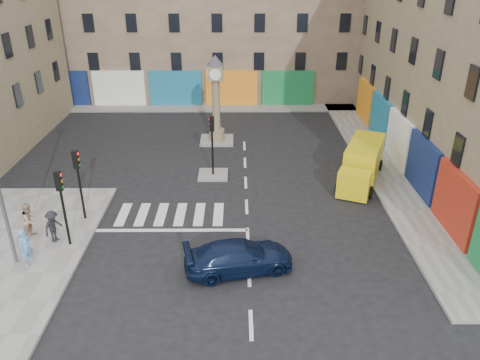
{
  "coord_description": "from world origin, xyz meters",
  "views": [
    {
      "loc": [
        -0.47,
        -18.19,
        12.25
      ],
      "look_at": [
        -0.36,
        3.19,
        2.0
      ],
      "focal_mm": 35.0,
      "sensor_mm": 36.0,
      "label": 1
    }
  ],
  "objects_px": {
    "navy_sedan": "(239,257)",
    "traffic_light_left_far": "(78,174)",
    "pedestrian_tan": "(30,220)",
    "traffic_light_island": "(212,136)",
    "pedestrian_dark": "(53,226)",
    "traffic_light_left_near": "(62,197)",
    "pedestrian_blue": "(26,247)",
    "clock_pillar": "(216,94)",
    "yellow_van": "(362,163)"
  },
  "relations": [
    {
      "from": "navy_sedan",
      "to": "traffic_light_left_far",
      "type": "bearing_deg",
      "value": 48.71
    },
    {
      "from": "pedestrian_tan",
      "to": "pedestrian_blue",
      "type": "bearing_deg",
      "value": -149.83
    },
    {
      "from": "navy_sedan",
      "to": "pedestrian_dark",
      "type": "height_order",
      "value": "pedestrian_dark"
    },
    {
      "from": "clock_pillar",
      "to": "yellow_van",
      "type": "height_order",
      "value": "clock_pillar"
    },
    {
      "from": "traffic_light_left_near",
      "to": "pedestrian_tan",
      "type": "relative_size",
      "value": 2.09
    },
    {
      "from": "navy_sedan",
      "to": "pedestrian_dark",
      "type": "bearing_deg",
      "value": 63.31
    },
    {
      "from": "traffic_light_left_far",
      "to": "clock_pillar",
      "type": "bearing_deg",
      "value": 61.06
    },
    {
      "from": "navy_sedan",
      "to": "traffic_light_left_near",
      "type": "bearing_deg",
      "value": 63.88
    },
    {
      "from": "navy_sedan",
      "to": "pedestrian_blue",
      "type": "xyz_separation_m",
      "value": [
        -9.12,
        0.26,
        0.34
      ]
    },
    {
      "from": "traffic_light_left_far",
      "to": "pedestrian_tan",
      "type": "distance_m",
      "value": 3.07
    },
    {
      "from": "traffic_light_left_far",
      "to": "pedestrian_dark",
      "type": "relative_size",
      "value": 2.33
    },
    {
      "from": "clock_pillar",
      "to": "pedestrian_dark",
      "type": "distance_m",
      "value": 15.48
    },
    {
      "from": "yellow_van",
      "to": "pedestrian_blue",
      "type": "xyz_separation_m",
      "value": [
        -16.53,
        -8.81,
        -0.07
      ]
    },
    {
      "from": "traffic_light_island",
      "to": "pedestrian_dark",
      "type": "xyz_separation_m",
      "value": [
        -7.05,
        -7.53,
        -1.65
      ]
    },
    {
      "from": "navy_sedan",
      "to": "pedestrian_blue",
      "type": "bearing_deg",
      "value": 75.38
    },
    {
      "from": "traffic_light_left_far",
      "to": "pedestrian_dark",
      "type": "bearing_deg",
      "value": -109.49
    },
    {
      "from": "navy_sedan",
      "to": "pedestrian_blue",
      "type": "relative_size",
      "value": 2.7
    },
    {
      "from": "traffic_light_island",
      "to": "pedestrian_tan",
      "type": "height_order",
      "value": "traffic_light_island"
    },
    {
      "from": "navy_sedan",
      "to": "yellow_van",
      "type": "xyz_separation_m",
      "value": [
        7.41,
        9.06,
        0.4
      ]
    },
    {
      "from": "pedestrian_dark",
      "to": "traffic_light_island",
      "type": "bearing_deg",
      "value": -19.39
    },
    {
      "from": "clock_pillar",
      "to": "navy_sedan",
      "type": "relative_size",
      "value": 1.31
    },
    {
      "from": "clock_pillar",
      "to": "traffic_light_left_far",
      "type": "bearing_deg",
      "value": -118.94
    },
    {
      "from": "clock_pillar",
      "to": "pedestrian_tan",
      "type": "distance_m",
      "value": 15.72
    },
    {
      "from": "pedestrian_blue",
      "to": "pedestrian_dark",
      "type": "bearing_deg",
      "value": 8.14
    },
    {
      "from": "clock_pillar",
      "to": "pedestrian_blue",
      "type": "xyz_separation_m",
      "value": [
        -7.55,
        -15.37,
        -2.53
      ]
    },
    {
      "from": "navy_sedan",
      "to": "yellow_van",
      "type": "distance_m",
      "value": 11.71
    },
    {
      "from": "traffic_light_left_near",
      "to": "navy_sedan",
      "type": "bearing_deg",
      "value": -13.11
    },
    {
      "from": "traffic_light_island",
      "to": "yellow_van",
      "type": "distance_m",
      "value": 9.12
    },
    {
      "from": "navy_sedan",
      "to": "pedestrian_tan",
      "type": "relative_size",
      "value": 2.63
    },
    {
      "from": "traffic_light_left_far",
      "to": "clock_pillar",
      "type": "height_order",
      "value": "clock_pillar"
    },
    {
      "from": "traffic_light_left_far",
      "to": "pedestrian_tan",
      "type": "height_order",
      "value": "traffic_light_left_far"
    },
    {
      "from": "traffic_light_left_near",
      "to": "traffic_light_island",
      "type": "bearing_deg",
      "value": 51.07
    },
    {
      "from": "traffic_light_left_near",
      "to": "pedestrian_blue",
      "type": "height_order",
      "value": "traffic_light_left_near"
    },
    {
      "from": "yellow_van",
      "to": "pedestrian_tan",
      "type": "distance_m",
      "value": 18.46
    },
    {
      "from": "traffic_light_island",
      "to": "pedestrian_dark",
      "type": "height_order",
      "value": "traffic_light_island"
    },
    {
      "from": "traffic_light_left_far",
      "to": "traffic_light_island",
      "type": "distance_m",
      "value": 8.3
    },
    {
      "from": "traffic_light_left_near",
      "to": "pedestrian_blue",
      "type": "relative_size",
      "value": 2.14
    },
    {
      "from": "traffic_light_left_near",
      "to": "traffic_light_island",
      "type": "height_order",
      "value": "traffic_light_left_near"
    },
    {
      "from": "traffic_light_island",
      "to": "pedestrian_blue",
      "type": "relative_size",
      "value": 2.14
    },
    {
      "from": "navy_sedan",
      "to": "pedestrian_tan",
      "type": "bearing_deg",
      "value": 62.7
    },
    {
      "from": "yellow_van",
      "to": "clock_pillar",
      "type": "bearing_deg",
      "value": 166.66
    },
    {
      "from": "traffic_light_left_far",
      "to": "clock_pillar",
      "type": "distance_m",
      "value": 13.05
    },
    {
      "from": "traffic_light_left_far",
      "to": "yellow_van",
      "type": "bearing_deg",
      "value": 17.56
    },
    {
      "from": "traffic_light_left_far",
      "to": "yellow_van",
      "type": "xyz_separation_m",
      "value": [
        15.28,
        4.83,
        -1.54
      ]
    },
    {
      "from": "traffic_light_left_near",
      "to": "navy_sedan",
      "type": "height_order",
      "value": "traffic_light_left_near"
    },
    {
      "from": "traffic_light_left_near",
      "to": "pedestrian_tan",
      "type": "bearing_deg",
      "value": 161.15
    },
    {
      "from": "traffic_light_island",
      "to": "traffic_light_left_near",
      "type": "bearing_deg",
      "value": -128.93
    },
    {
      "from": "clock_pillar",
      "to": "yellow_van",
      "type": "distance_m",
      "value": 11.39
    },
    {
      "from": "navy_sedan",
      "to": "yellow_van",
      "type": "bearing_deg",
      "value": -52.28
    },
    {
      "from": "pedestrian_blue",
      "to": "yellow_van",
      "type": "bearing_deg",
      "value": -38.7
    }
  ]
}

